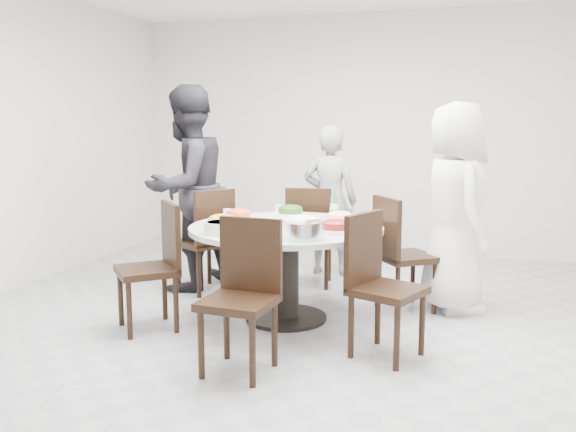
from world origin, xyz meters
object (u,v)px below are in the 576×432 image
(beverage_bottle, at_px, (334,205))
(chair_sw, at_px, (147,267))
(chair_s, at_px, (238,298))
(chair_se, at_px, (388,287))
(chair_nw, at_px, (204,240))
(diner_left, at_px, (187,188))
(chair_ne, at_px, (406,254))
(rice_bowl, at_px, (303,230))
(diner_right, at_px, (455,208))
(chair_n, at_px, (310,236))
(dining_table, at_px, (286,273))
(soup_bowl, at_px, (224,228))
(diner_middle, at_px, (330,200))

(beverage_bottle, bearing_deg, chair_sw, -139.24)
(chair_s, relative_size, chair_se, 1.00)
(chair_nw, distance_m, beverage_bottle, 1.30)
(chair_sw, height_order, diner_left, diner_left)
(chair_ne, bearing_deg, chair_s, 115.55)
(chair_se, bearing_deg, chair_sw, 111.50)
(rice_bowl, bearing_deg, diner_right, 49.46)
(diner_right, bearing_deg, chair_n, 50.03)
(dining_table, relative_size, chair_s, 1.58)
(chair_n, xyz_separation_m, chair_se, (0.96, -1.60, 0.00))
(rice_bowl, xyz_separation_m, soup_bowl, (-0.60, 0.02, -0.02))
(beverage_bottle, bearing_deg, dining_table, -118.13)
(chair_sw, relative_size, rice_bowl, 3.38)
(diner_middle, bearing_deg, chair_sw, 66.47)
(chair_ne, distance_m, chair_nw, 1.84)
(dining_table, xyz_separation_m, diner_left, (-1.16, 0.64, 0.57))
(soup_bowl, bearing_deg, chair_nw, 122.36)
(chair_sw, xyz_separation_m, diner_middle, (0.91, 2.06, 0.28))
(chair_sw, bearing_deg, diner_right, 76.41)
(dining_table, xyz_separation_m, chair_ne, (0.87, 0.52, 0.10))
(chair_nw, height_order, rice_bowl, chair_nw)
(chair_n, distance_m, diner_middle, 0.56)
(diner_right, bearing_deg, chair_nw, 69.31)
(chair_nw, xyz_separation_m, diner_middle, (0.95, 0.97, 0.28))
(chair_sw, relative_size, soup_bowl, 3.40)
(chair_ne, relative_size, chair_n, 1.00)
(chair_s, distance_m, chair_se, 0.99)
(chair_s, relative_size, rice_bowl, 3.38)
(chair_s, relative_size, soup_bowl, 3.40)
(soup_bowl, bearing_deg, chair_se, -4.51)
(diner_right, relative_size, rice_bowl, 6.08)
(chair_ne, xyz_separation_m, beverage_bottle, (-0.60, -0.02, 0.39))
(chair_sw, bearing_deg, chair_s, 17.56)
(chair_sw, bearing_deg, beverage_bottle, 88.13)
(chair_s, bearing_deg, chair_se, 36.25)
(diner_right, distance_m, diner_middle, 1.52)
(diner_middle, xyz_separation_m, beverage_bottle, (0.28, -1.04, 0.10))
(dining_table, height_order, chair_sw, chair_sw)
(chair_s, relative_size, diner_left, 0.50)
(diner_left, height_order, soup_bowl, diner_left)
(chair_n, height_order, soup_bowl, chair_n)
(dining_table, bearing_deg, diner_left, 151.25)
(diner_left, bearing_deg, diner_middle, 146.22)
(chair_se, distance_m, diner_right, 1.32)
(chair_se, bearing_deg, chair_ne, 21.78)
(chair_ne, relative_size, rice_bowl, 3.38)
(chair_ne, xyz_separation_m, chair_n, (-0.96, 0.55, 0.00))
(chair_nw, bearing_deg, dining_table, 90.99)
(chair_s, xyz_separation_m, diner_left, (-1.19, 1.71, 0.47))
(chair_ne, distance_m, diner_right, 0.55)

